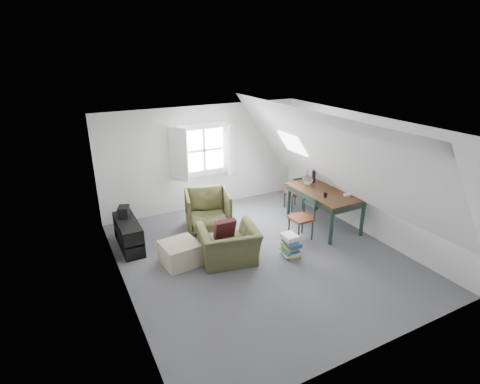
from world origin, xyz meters
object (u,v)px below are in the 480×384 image
armchair_near (229,261)px  media_shelf (129,236)px  armchair_far (208,228)px  dining_chair_near (303,217)px  magazine_stack (290,245)px  ottoman (180,253)px  dining_table (325,195)px  dining_chair_far (295,192)px

armchair_near → media_shelf: bearing=-29.9°
armchair_far → dining_chair_near: bearing=-24.8°
media_shelf → magazine_stack: size_ratio=2.54×
armchair_near → magazine_stack: size_ratio=2.34×
armchair_near → dining_chair_near: bearing=-164.6°
ottoman → dining_table: 3.39m
dining_table → armchair_far: bearing=154.2°
dining_table → dining_chair_far: (-0.03, 1.05, -0.28)m
ottoman → media_shelf: 1.23m
armchair_far → ottoman: 1.52m
ottoman → magazine_stack: size_ratio=1.42×
dining_table → magazine_stack: size_ratio=3.76×
armchair_near → media_shelf: 2.06m
dining_chair_far → dining_chair_near: (-0.73, -1.30, 0.02)m
ottoman → magazine_stack: magazine_stack is taller
dining_chair_far → magazine_stack: (-1.37, -1.80, -0.22)m
ottoman → dining_chair_near: 2.61m
armchair_near → ottoman: ottoman is taller
armchair_far → dining_chair_far: 2.34m
dining_chair_near → magazine_stack: dining_chair_near is taller
ottoman → dining_table: bearing=0.6°
armchair_near → dining_table: dining_table is taller
dining_chair_far → media_shelf: size_ratio=0.76×
armchair_far → dining_chair_near: dining_chair_near is taller
armchair_far → dining_table: bearing=-9.4°
armchair_far → dining_table: (2.32, -1.07, 0.73)m
armchair_far → dining_chair_near: 2.10m
dining_table → dining_chair_far: size_ratio=1.95×
armchair_far → dining_chair_far: size_ratio=1.10×
dining_table → armchair_near: bearing=-172.7°
ottoman → dining_chair_near: size_ratio=0.70×
dining_chair_far → magazine_stack: size_ratio=1.93×
dining_chair_far → magazine_stack: 2.27m
ottoman → dining_chair_far: dining_chair_far is taller
armchair_near → ottoman: (-0.82, 0.34, 0.21)m
armchair_far → ottoman: bearing=-117.6°
armchair_near → dining_table: (2.52, 0.37, 0.73)m
media_shelf → dining_chair_near: bearing=-24.3°
armchair_near → media_shelf: media_shelf is taller
armchair_near → dining_chair_near: (1.76, 0.12, 0.47)m
armchair_near → ottoman: size_ratio=1.65×
armchair_far → dining_chair_near: size_ratio=1.05×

